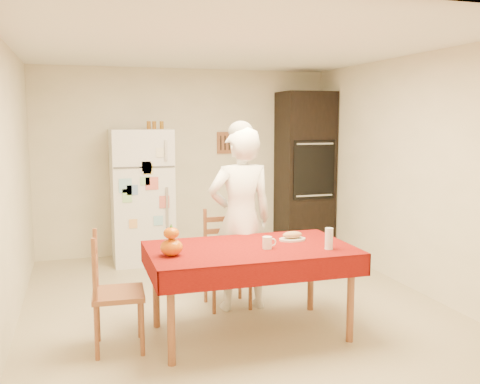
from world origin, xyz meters
name	(u,v)px	position (x,y,z in m)	size (l,w,h in m)	color
floor	(231,303)	(0.00, 0.00, 0.00)	(4.50, 4.50, 0.00)	tan
room_shell	(231,140)	(0.00, 0.00, 1.62)	(4.02, 4.52, 2.51)	beige
refrigerator	(142,196)	(-0.65, 1.88, 0.85)	(0.75, 0.74, 1.70)	white
oven_cabinet	(305,171)	(1.63, 1.93, 1.10)	(0.70, 0.62, 2.20)	black
dining_table	(250,255)	(-0.07, -0.80, 0.69)	(1.70, 1.00, 0.76)	brown
chair_far	(226,254)	(-0.06, -0.01, 0.51)	(0.42, 0.40, 0.95)	brown
chair_left	(110,288)	(-1.22, -0.76, 0.51)	(0.42, 0.44, 0.95)	brown
seated_woman	(241,219)	(0.05, -0.16, 0.88)	(0.64, 0.42, 1.75)	white
coffee_mug	(267,243)	(0.05, -0.89, 0.81)	(0.08, 0.08, 0.10)	white
pumpkin_lower	(172,247)	(-0.74, -0.89, 0.83)	(0.18, 0.18, 0.13)	#E85905
pumpkin_upper	(171,233)	(-0.74, -0.89, 0.94)	(0.12, 0.12, 0.09)	#C33904
wine_glass	(329,239)	(0.53, -1.05, 0.85)	(0.07, 0.07, 0.18)	white
bread_plate	(292,239)	(0.37, -0.67, 0.77)	(0.24, 0.24, 0.02)	silver
bread_loaf	(292,235)	(0.37, -0.67, 0.81)	(0.18, 0.10, 0.06)	#957149
spice_jar_left	(149,125)	(-0.54, 1.93, 1.75)	(0.05, 0.05, 0.10)	brown
spice_jar_mid	(154,125)	(-0.47, 1.93, 1.75)	(0.05, 0.05, 0.10)	#92591A
spice_jar_right	(162,125)	(-0.37, 1.93, 1.75)	(0.05, 0.05, 0.10)	#91601A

